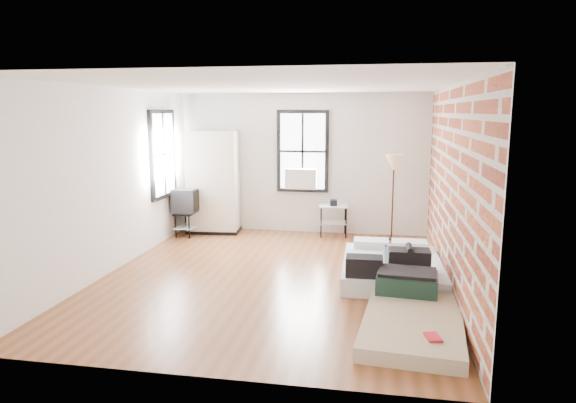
% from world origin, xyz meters
% --- Properties ---
extents(ground, '(6.00, 6.00, 0.00)m').
position_xyz_m(ground, '(0.00, 0.00, 0.00)').
color(ground, brown).
rests_on(ground, ground).
extents(room_shell, '(5.02, 6.02, 2.80)m').
position_xyz_m(room_shell, '(0.23, 0.36, 1.74)').
color(room_shell, silver).
rests_on(room_shell, ground).
extents(mattress_main, '(1.47, 1.97, 0.62)m').
position_xyz_m(mattress_main, '(1.75, 0.25, 0.17)').
color(mattress_main, white).
rests_on(mattress_main, ground).
extents(mattress_bare, '(1.26, 2.13, 0.44)m').
position_xyz_m(mattress_bare, '(1.94, -1.34, 0.13)').
color(mattress_bare, tan).
rests_on(mattress_bare, ground).
extents(wardrobe, '(1.09, 0.68, 2.06)m').
position_xyz_m(wardrobe, '(-1.78, 2.65, 1.02)').
color(wardrobe, black).
rests_on(wardrobe, ground).
extents(side_table, '(0.60, 0.50, 0.73)m').
position_xyz_m(side_table, '(0.66, 2.72, 0.49)').
color(side_table, black).
rests_on(side_table, ground).
extents(floor_lamp, '(0.35, 0.35, 1.64)m').
position_xyz_m(floor_lamp, '(1.79, 2.65, 1.40)').
color(floor_lamp, black).
rests_on(floor_lamp, ground).
extents(tv_stand, '(0.48, 0.67, 0.94)m').
position_xyz_m(tv_stand, '(-2.21, 2.29, 0.67)').
color(tv_stand, black).
rests_on(tv_stand, ground).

